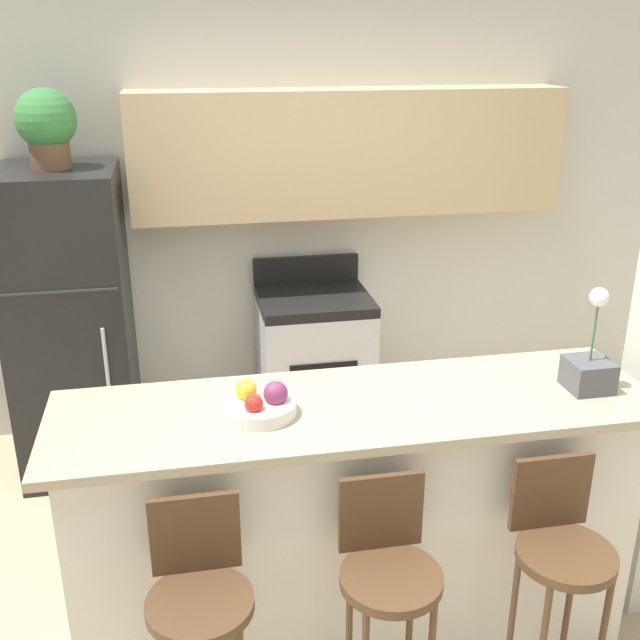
{
  "coord_description": "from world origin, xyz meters",
  "views": [
    {
      "loc": [
        -0.6,
        -2.37,
        2.36
      ],
      "look_at": [
        0.0,
        0.72,
        1.15
      ],
      "focal_mm": 42.0,
      "sensor_mm": 36.0,
      "label": 1
    }
  ],
  "objects_px": {
    "bar_stool_left": "(200,606)",
    "orchid_vase": "(589,367)",
    "bar_stool_right": "(559,557)",
    "fruit_bowl": "(260,404)",
    "bar_stool_mid": "(388,580)",
    "potted_plant_on_fridge": "(46,125)",
    "stove_range": "(314,364)",
    "refrigerator": "(72,324)"
  },
  "relations": [
    {
      "from": "bar_stool_left",
      "to": "potted_plant_on_fridge",
      "type": "relative_size",
      "value": 2.55
    },
    {
      "from": "refrigerator",
      "to": "bar_stool_right",
      "type": "bearing_deg",
      "value": -49.32
    },
    {
      "from": "refrigerator",
      "to": "bar_stool_mid",
      "type": "distance_m",
      "value": 2.45
    },
    {
      "from": "bar_stool_left",
      "to": "bar_stool_mid",
      "type": "xyz_separation_m",
      "value": [
        0.61,
        0.0,
        0.0
      ]
    },
    {
      "from": "bar_stool_right",
      "to": "orchid_vase",
      "type": "distance_m",
      "value": 0.71
    },
    {
      "from": "stove_range",
      "to": "potted_plant_on_fridge",
      "type": "relative_size",
      "value": 2.69
    },
    {
      "from": "stove_range",
      "to": "bar_stool_mid",
      "type": "bearing_deg",
      "value": -94.18
    },
    {
      "from": "stove_range",
      "to": "potted_plant_on_fridge",
      "type": "xyz_separation_m",
      "value": [
        -1.37,
        -0.07,
        1.47
      ]
    },
    {
      "from": "refrigerator",
      "to": "potted_plant_on_fridge",
      "type": "xyz_separation_m",
      "value": [
        -0.0,
        0.0,
        1.07
      ]
    },
    {
      "from": "fruit_bowl",
      "to": "bar_stool_right",
      "type": "bearing_deg",
      "value": -24.7
    },
    {
      "from": "bar_stool_left",
      "to": "bar_stool_right",
      "type": "distance_m",
      "value": 1.22
    },
    {
      "from": "bar_stool_mid",
      "to": "bar_stool_right",
      "type": "bearing_deg",
      "value": 0.0
    },
    {
      "from": "stove_range",
      "to": "orchid_vase",
      "type": "height_order",
      "value": "orchid_vase"
    },
    {
      "from": "bar_stool_left",
      "to": "fruit_bowl",
      "type": "height_order",
      "value": "fruit_bowl"
    },
    {
      "from": "bar_stool_left",
      "to": "orchid_vase",
      "type": "height_order",
      "value": "orchid_vase"
    },
    {
      "from": "refrigerator",
      "to": "bar_stool_mid",
      "type": "relative_size",
      "value": 1.69
    },
    {
      "from": "orchid_vase",
      "to": "bar_stool_mid",
      "type": "bearing_deg",
      "value": -155.03
    },
    {
      "from": "refrigerator",
      "to": "potted_plant_on_fridge",
      "type": "height_order",
      "value": "potted_plant_on_fridge"
    },
    {
      "from": "bar_stool_left",
      "to": "orchid_vase",
      "type": "distance_m",
      "value": 1.63
    },
    {
      "from": "bar_stool_right",
      "to": "stove_range",
      "type": "bearing_deg",
      "value": 101.6
    },
    {
      "from": "bar_stool_mid",
      "to": "fruit_bowl",
      "type": "relative_size",
      "value": 3.8
    },
    {
      "from": "bar_stool_left",
      "to": "bar_stool_right",
      "type": "relative_size",
      "value": 1.0
    },
    {
      "from": "bar_stool_mid",
      "to": "potted_plant_on_fridge",
      "type": "relative_size",
      "value": 2.55
    },
    {
      "from": "refrigerator",
      "to": "fruit_bowl",
      "type": "relative_size",
      "value": 6.43
    },
    {
      "from": "bar_stool_left",
      "to": "bar_stool_right",
      "type": "height_order",
      "value": "same"
    },
    {
      "from": "bar_stool_mid",
      "to": "orchid_vase",
      "type": "height_order",
      "value": "orchid_vase"
    },
    {
      "from": "refrigerator",
      "to": "stove_range",
      "type": "distance_m",
      "value": 1.43
    },
    {
      "from": "refrigerator",
      "to": "potted_plant_on_fridge",
      "type": "relative_size",
      "value": 4.31
    },
    {
      "from": "refrigerator",
      "to": "bar_stool_mid",
      "type": "bearing_deg",
      "value": -60.26
    },
    {
      "from": "bar_stool_left",
      "to": "orchid_vase",
      "type": "xyz_separation_m",
      "value": [
        1.5,
        0.41,
        0.51
      ]
    },
    {
      "from": "bar_stool_right",
      "to": "fruit_bowl",
      "type": "bearing_deg",
      "value": 155.3
    },
    {
      "from": "refrigerator",
      "to": "stove_range",
      "type": "xyz_separation_m",
      "value": [
        1.37,
        0.07,
        -0.39
      ]
    },
    {
      "from": "refrigerator",
      "to": "bar_stool_right",
      "type": "distance_m",
      "value": 2.81
    },
    {
      "from": "potted_plant_on_fridge",
      "to": "fruit_bowl",
      "type": "xyz_separation_m",
      "value": [
        0.86,
        -1.68,
        -0.79
      ]
    },
    {
      "from": "potted_plant_on_fridge",
      "to": "orchid_vase",
      "type": "xyz_separation_m",
      "value": [
        2.1,
        -1.71,
        -0.74
      ]
    },
    {
      "from": "stove_range",
      "to": "orchid_vase",
      "type": "bearing_deg",
      "value": -67.93
    },
    {
      "from": "bar_stool_right",
      "to": "potted_plant_on_fridge",
      "type": "relative_size",
      "value": 2.55
    },
    {
      "from": "bar_stool_mid",
      "to": "orchid_vase",
      "type": "distance_m",
      "value": 1.1
    },
    {
      "from": "bar_stool_left",
      "to": "bar_stool_mid",
      "type": "distance_m",
      "value": 0.61
    },
    {
      "from": "bar_stool_right",
      "to": "bar_stool_left",
      "type": "bearing_deg",
      "value": 180.0
    },
    {
      "from": "bar_stool_right",
      "to": "potted_plant_on_fridge",
      "type": "height_order",
      "value": "potted_plant_on_fridge"
    },
    {
      "from": "stove_range",
      "to": "orchid_vase",
      "type": "relative_size",
      "value": 2.64
    }
  ]
}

